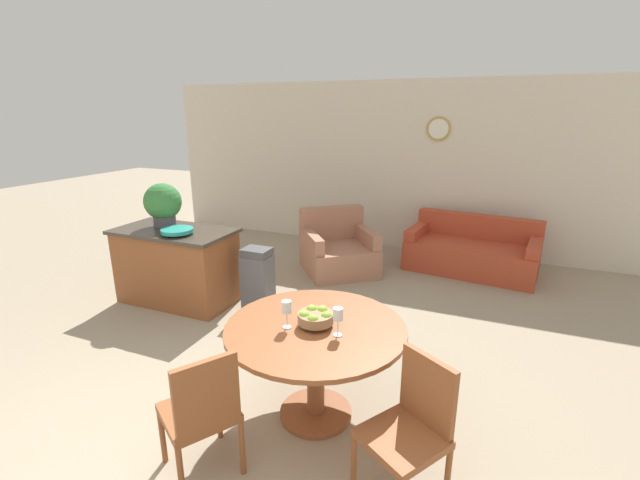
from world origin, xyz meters
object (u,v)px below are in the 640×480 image
(kitchen_island, at_px, (177,265))
(potted_plant, at_px, (163,203))
(dining_table, at_px, (316,347))
(couch, at_px, (472,252))
(armchair, at_px, (338,251))
(dining_chair_near_right, at_px, (412,424))
(fruit_bowl, at_px, (316,317))
(wine_glass_right, at_px, (338,315))
(teal_bowl, at_px, (177,231))
(trash_bin, at_px, (258,279))
(dining_chair_near_left, at_px, (202,410))
(wine_glass_left, at_px, (287,308))

(kitchen_island, relative_size, potted_plant, 2.72)
(dining_table, distance_m, potted_plant, 2.94)
(couch, xyz_separation_m, armchair, (-1.79, -0.76, 0.02))
(dining_chair_near_right, bearing_deg, fruit_bowl, 4.69)
(dining_table, xyz_separation_m, kitchen_island, (-2.34, 1.26, -0.13))
(wine_glass_right, relative_size, kitchen_island, 0.15)
(fruit_bowl, xyz_separation_m, teal_bowl, (-2.16, 1.12, 0.12))
(potted_plant, height_order, trash_bin, potted_plant)
(fruit_bowl, height_order, couch, fruit_bowl)
(wine_glass_right, height_order, trash_bin, wine_glass_right)
(dining_table, height_order, trash_bin, dining_table)
(dining_table, relative_size, fruit_bowl, 5.09)
(trash_bin, bearing_deg, couch, 46.16)
(dining_table, xyz_separation_m, dining_chair_near_left, (-0.42, -0.78, -0.09))
(dining_chair_near_right, relative_size, trash_bin, 1.20)
(dining_table, height_order, couch, couch)
(potted_plant, height_order, armchair, potted_plant)
(wine_glass_left, distance_m, armchair, 3.22)
(fruit_bowl, xyz_separation_m, potted_plant, (-2.54, 1.35, 0.35))
(dining_table, relative_size, potted_plant, 2.51)
(dining_table, xyz_separation_m, armchair, (-0.93, 2.97, -0.29))
(fruit_bowl, xyz_separation_m, wine_glass_left, (-0.18, -0.10, 0.08))
(potted_plant, bearing_deg, dining_chair_near_left, -45.07)
(fruit_bowl, distance_m, wine_glass_right, 0.22)
(dining_table, distance_m, kitchen_island, 2.67)
(dining_chair_near_left, relative_size, wine_glass_right, 4.34)
(kitchen_island, bearing_deg, dining_chair_near_left, -46.67)
(wine_glass_right, distance_m, teal_bowl, 2.63)
(wine_glass_left, height_order, wine_glass_right, same)
(dining_table, distance_m, teal_bowl, 2.46)
(teal_bowl, distance_m, potted_plant, 0.50)
(dining_chair_near_left, height_order, potted_plant, potted_plant)
(dining_chair_near_right, xyz_separation_m, teal_bowl, (-2.94, 1.53, 0.45))
(dining_chair_near_right, relative_size, teal_bowl, 2.50)
(fruit_bowl, relative_size, wine_glass_left, 1.25)
(dining_chair_near_left, xyz_separation_m, kitchen_island, (-1.93, 2.04, -0.04))
(dining_chair_near_right, relative_size, fruit_bowl, 3.47)
(fruit_bowl, bearing_deg, dining_chair_near_right, -28.04)
(dining_chair_near_left, distance_m, trash_bin, 2.41)
(wine_glass_left, xyz_separation_m, wine_glass_right, (0.37, 0.03, 0.00))
(dining_table, height_order, wine_glass_left, wine_glass_left)
(teal_bowl, bearing_deg, potted_plant, 148.65)
(dining_chair_near_right, height_order, trash_bin, dining_chair_near_right)
(teal_bowl, xyz_separation_m, couch, (3.02, 2.61, -0.67))
(fruit_bowl, height_order, wine_glass_left, wine_glass_left)
(dining_chair_near_right, bearing_deg, dining_chair_near_left, 49.75)
(kitchen_island, bearing_deg, wine_glass_left, -32.15)
(wine_glass_left, bearing_deg, armchair, 103.69)
(dining_table, height_order, wine_glass_right, wine_glass_right)
(teal_bowl, bearing_deg, couch, 40.88)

